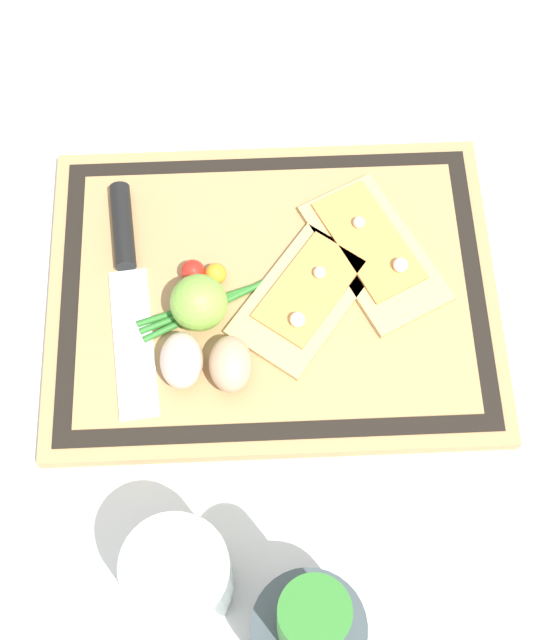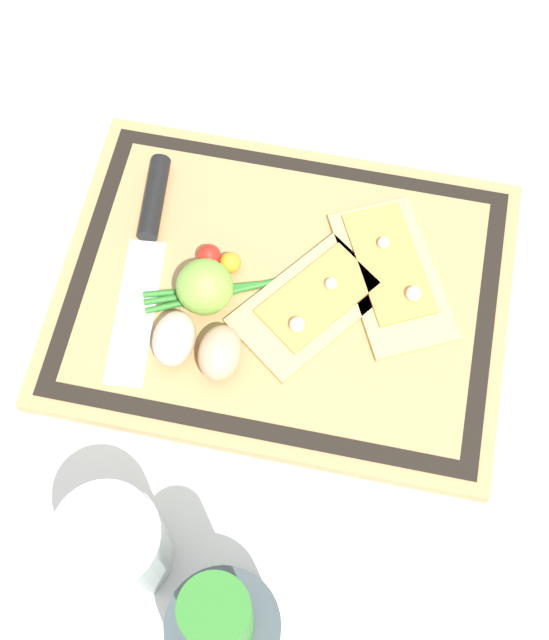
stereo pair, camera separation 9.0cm
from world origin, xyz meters
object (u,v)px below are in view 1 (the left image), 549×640
Objects in this scene: herb_pot at (309,629)px; lime at (199,303)px; pizza_slice_far at (304,297)px; cherry_tomato_yellow at (216,274)px; egg_brown at (231,364)px; egg_pink at (182,360)px; pizza_slice_near at (374,250)px; sauce_jar at (180,578)px; knife at (126,259)px; cherry_tomato_red at (193,272)px.

lime is at bearing -73.79° from herb_pot.
herb_pot reaches higher than pizza_slice_far.
pizza_slice_far is 0.10m from cherry_tomato_yellow.
pizza_slice_far is 3.04× the size of egg_brown.
pizza_slice_far is 3.04× the size of egg_pink.
pizza_slice_near is 0.40m from herb_pot.
herb_pot reaches higher than pizza_slice_near.
sauce_jar is at bearing 86.04° from lime.
cherry_tomato_yellow is 0.31m from sauce_jar.
knife is 0.17m from egg_brown.
pizza_slice_near and pizza_slice_far have the same top height.
knife is (0.26, 0.00, 0.00)m from pizza_slice_near.
egg_pink reaches higher than cherry_tomato_yellow.
sauce_jar is at bearing 65.83° from pizza_slice_far.
pizza_slice_far is 0.15m from egg_pink.
herb_pot is (0.09, 0.38, 0.04)m from pizza_slice_near.
lime is at bearing 99.00° from cherry_tomato_red.
cherry_tomato_yellow is (-0.02, 0.00, -0.00)m from cherry_tomato_red.
egg_brown reaches higher than pizza_slice_far.
knife is at bearing -50.01° from egg_brown.
pizza_slice_near is at bearing -160.25° from lime.
pizza_slice_near is 0.20m from lime.
pizza_slice_near is at bearing -145.64° from pizza_slice_far.
herb_pot is at bearing 106.21° from lime.
egg_pink is at bearing -90.16° from sauce_jar.
egg_brown is at bearing 115.21° from lime.
sauce_jar is (0.02, 0.27, 0.00)m from lime.
lime is (0.19, 0.07, 0.02)m from pizza_slice_near.
cherry_tomato_red is at bearing -92.12° from sauce_jar.
egg_brown is 2.55× the size of cherry_tomato_yellow.
lime is at bearing 7.18° from pizza_slice_far.
egg_brown is 1.00× the size of egg_pink.
egg_brown is 0.26m from herb_pot.
egg_brown is at bearing 40.19° from pizza_slice_near.
egg_pink is at bearing 70.95° from cherry_tomato_yellow.
cherry_tomato_red is 0.38m from herb_pot.
egg_brown is 0.30× the size of herb_pot.
pizza_slice_far is 0.12m from cherry_tomato_red.
cherry_tomato_red is (0.12, -0.03, 0.01)m from pizza_slice_far.
egg_pink is 0.51× the size of sauce_jar.
cherry_tomato_yellow is 0.20× the size of sauce_jar.
egg_pink is at bearing 72.95° from lime.
egg_brown reaches higher than cherry_tomato_yellow.
knife is 0.10m from cherry_tomato_yellow.
pizza_slice_far is 1.56× the size of sauce_jar.
lime reaches higher than pizza_slice_far.
herb_pot is at bearing 113.07° from egg_pink.
cherry_tomato_yellow is at bearing 173.16° from cherry_tomato_red.
pizza_slice_near is 0.09m from pizza_slice_far.
herb_pot is at bearing 103.76° from egg_brown.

